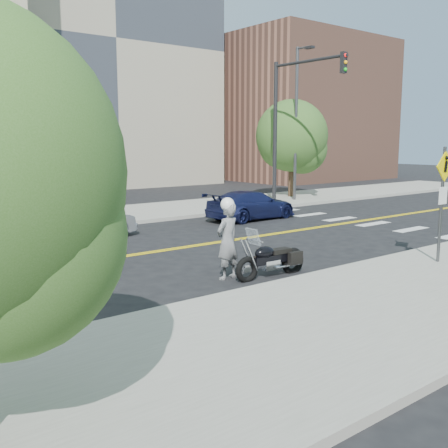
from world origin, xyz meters
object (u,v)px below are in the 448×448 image
at_px(pedestrian_sign, 443,193).
at_px(parked_car_blue, 251,205).
at_px(motorcyclist, 227,239).
at_px(motorcycle, 271,251).
at_px(parked_car_silver, 86,224).

xyz_separation_m(pedestrian_sign, parked_car_blue, (1.78, 9.49, -1.35)).
bearing_deg(parked_car_blue, pedestrian_sign, 167.09).
bearing_deg(parked_car_blue, motorcyclist, 133.07).
distance_m(motorcyclist, parked_car_blue, 9.79).
bearing_deg(pedestrian_sign, motorcyclist, 153.64).
xyz_separation_m(motorcyclist, motorcycle, (0.96, -0.51, -0.35)).
bearing_deg(parked_car_silver, pedestrian_sign, -167.79).
distance_m(motorcyclist, parked_car_silver, 6.63).
distance_m(pedestrian_sign, parked_car_silver, 10.88).
bearing_deg(parked_car_silver, parked_car_blue, -107.33).
distance_m(motorcycle, parked_car_silver, 7.29).
relative_size(motorcycle, parked_car_silver, 0.57).
relative_size(pedestrian_sign, parked_car_blue, 0.71).
distance_m(pedestrian_sign, parked_car_blue, 9.75).
relative_size(motorcyclist, parked_car_blue, 0.47).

